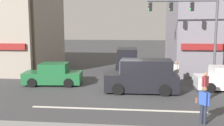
{
  "coord_description": "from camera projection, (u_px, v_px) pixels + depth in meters",
  "views": [
    {
      "loc": [
        1.07,
        -16.38,
        4.27
      ],
      "look_at": [
        -0.84,
        2.0,
        1.6
      ],
      "focal_mm": 42.0,
      "sensor_mm": 36.0,
      "label": 1
    }
  ],
  "objects": [
    {
      "name": "pedestrian_mid_crossing",
      "position": [
        205.0,
        85.0,
        14.69
      ],
      "size": [
        0.44,
        0.42,
        1.67
      ],
      "color": "#232838",
      "rests_on": "ground"
    },
    {
      "name": "ground_plane",
      "position": [
        122.0,
        92.0,
        16.85
      ],
      "size": [
        120.0,
        120.0,
        0.0
      ],
      "primitive_type": "plane",
      "color": "#3D3D3F"
    },
    {
      "name": "pedestrian_foreground_with_bag",
      "position": [
        204.0,
        103.0,
        11.34
      ],
      "size": [
        0.52,
        0.64,
        1.67
      ],
      "color": "#232838",
      "rests_on": "ground"
    },
    {
      "name": "van_crossing_rightbound",
      "position": [
        127.0,
        60.0,
        24.98
      ],
      "size": [
        2.16,
        4.66,
        2.11
      ],
      "color": "black",
      "rests_on": "ground"
    },
    {
      "name": "traffic_light_mast",
      "position": [
        197.0,
        25.0,
        18.32
      ],
      "size": [
        4.89,
        0.29,
        6.2
      ],
      "color": "#47474C",
      "rests_on": "ground"
    },
    {
      "name": "pedestrian_far_side",
      "position": [
        176.0,
        71.0,
        19.15
      ],
      "size": [
        0.4,
        0.46,
        1.67
      ],
      "color": "#4C4742",
      "rests_on": "ground"
    },
    {
      "name": "lane_marking_stripe",
      "position": [
        117.0,
        109.0,
        13.4
      ],
      "size": [
        9.0,
        0.24,
        0.01
      ],
      "primitive_type": "cube",
      "color": "silver",
      "rests_on": "ground"
    },
    {
      "name": "sedan_parked_curbside",
      "position": [
        53.0,
        75.0,
        18.89
      ],
      "size": [
        4.22,
        2.12,
        1.58
      ],
      "color": "#1E6033",
      "rests_on": "ground"
    },
    {
      "name": "utility_pole_near_left",
      "position": [
        32.0,
        21.0,
        20.76
      ],
      "size": [
        1.4,
        0.22,
        8.96
      ],
      "color": "brown",
      "rests_on": "ground"
    },
    {
      "name": "van_waiting_far",
      "position": [
        143.0,
        77.0,
        16.77
      ],
      "size": [
        4.61,
        2.06,
        2.11
      ],
      "color": "black",
      "rests_on": "ground"
    }
  ]
}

